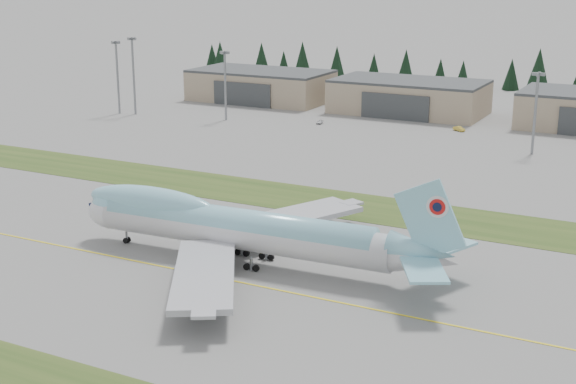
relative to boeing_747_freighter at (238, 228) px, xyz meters
The scene contains 11 objects.
ground 10.84m from the boeing_747_freighter, 124.68° to the right, with size 7000.00×7000.00×0.00m, color #5F5E5C.
grass_strip_near 46.20m from the boeing_747_freighter, 96.53° to the right, with size 400.00×14.00×0.08m, color #2B4719.
grass_strip_far 38.27m from the boeing_747_freighter, 97.92° to the left, with size 400.00×18.00×0.08m, color #2B4719.
taxiway_line_main 10.84m from the boeing_747_freighter, 124.68° to the right, with size 400.00×0.40×0.02m, color yellow.
boeing_747_freighter is the anchor object (origin of this frame).
hangar_left 161.01m from the boeing_747_freighter, 117.85° to the left, with size 48.00×26.60×10.80m.
hangar_center 143.79m from the boeing_747_freighter, 98.08° to the left, with size 48.00×26.60×10.80m.
floodlight_masts 103.21m from the boeing_747_freighter, 100.10° to the left, with size 199.71×9.56×24.46m.
service_vehicle_a 118.88m from the boeing_747_freighter, 108.69° to the left, with size 1.44×3.56×1.21m, color silver.
service_vehicle_b 121.26m from the boeing_747_freighter, 88.79° to the left, with size 1.42×4.05×1.34m, color gold.
conifer_belt 204.82m from the boeing_747_freighter, 91.08° to the left, with size 275.21×15.03×16.93m.
Camera 1 is at (68.43, -97.27, 46.41)m, focal length 50.00 mm.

